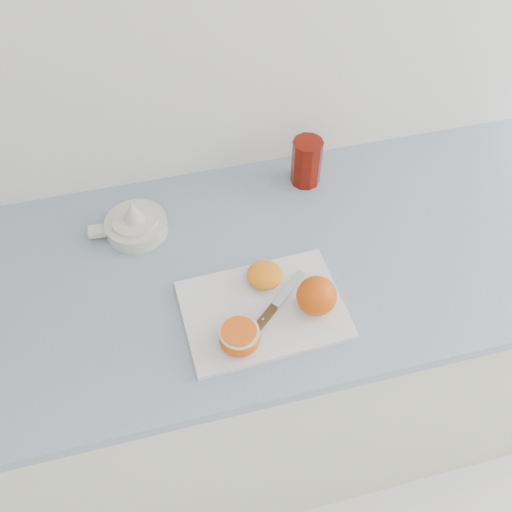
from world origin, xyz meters
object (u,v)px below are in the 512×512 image
at_px(cutting_board, 263,310).
at_px(citrus_juicer, 135,224).
at_px(half_orange, 239,337).
at_px(red_tumbler, 306,163).
at_px(counter, 240,364).

relative_size(cutting_board, citrus_juicer, 1.82).
bearing_deg(half_orange, red_tumbler, 57.72).
xyz_separation_m(half_orange, citrus_juicer, (-0.15, 0.34, -0.01)).
height_order(cutting_board, citrus_juicer, citrus_juicer).
bearing_deg(counter, cutting_board, -79.33).
height_order(citrus_juicer, red_tumbler, red_tumbler).
bearing_deg(counter, half_orange, -100.90).
xyz_separation_m(cutting_board, half_orange, (-0.06, -0.07, 0.03)).
bearing_deg(red_tumbler, counter, -136.64).
bearing_deg(red_tumbler, citrus_juicer, -171.22).
height_order(counter, citrus_juicer, citrus_juicer).
relative_size(counter, half_orange, 32.47).
height_order(half_orange, red_tumbler, red_tumbler).
bearing_deg(half_orange, citrus_juicer, 114.20).
distance_m(counter, cutting_board, 0.47).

